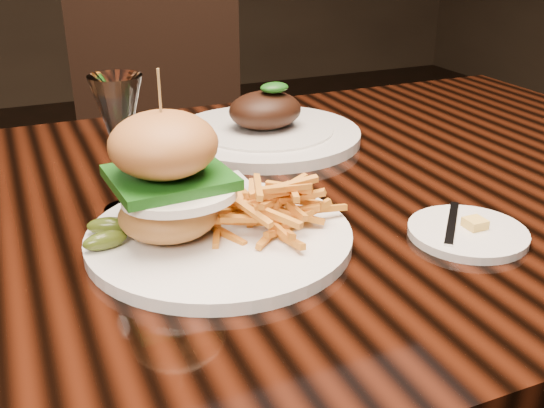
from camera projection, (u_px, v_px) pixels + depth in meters
name	position (u px, v px, depth m)	size (l,w,h in m)	color
dining_table	(233.00, 248.00, 0.88)	(1.60, 0.90, 0.75)	black
burger_plate	(210.00, 202.00, 0.71)	(0.31, 0.30, 0.20)	silver
side_saucer	(467.00, 232.00, 0.75)	(0.14, 0.14, 0.02)	silver
ramekin	(222.00, 196.00, 0.82)	(0.07, 0.07, 0.03)	silver
wine_glass	(119.00, 114.00, 0.76)	(0.06, 0.06, 0.17)	white
far_dish	(265.00, 130.00, 1.06)	(0.32, 0.32, 0.10)	silver
chair_far	(166.00, 141.00, 1.73)	(0.53, 0.53, 0.95)	black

